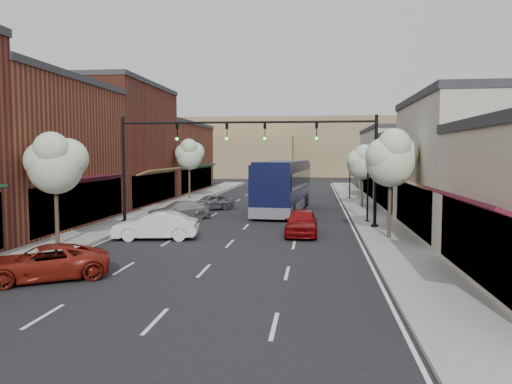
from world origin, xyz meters
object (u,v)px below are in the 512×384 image
(tree_left_far, at_px, (189,154))
(parked_car_a, at_px, (44,263))
(parked_car_c, at_px, (178,210))
(signal_mast_left, at_px, (159,154))
(tree_right_near, at_px, (392,157))
(parked_car_d, at_px, (211,202))
(signal_mast_right, at_px, (336,154))
(tree_left_near, at_px, (55,162))
(parked_car_b, at_px, (156,226))
(lamp_post_near, at_px, (368,178))
(lamp_post_far, at_px, (350,170))
(tree_right_far, at_px, (363,161))
(coach_bus, at_px, (284,185))
(red_hatchback, at_px, (302,222))

(tree_left_far, distance_m, parked_car_a, 32.39)
(parked_car_c, bearing_deg, signal_mast_left, -41.75)
(tree_right_near, xyz_separation_m, parked_car_d, (-12.55, 13.02, -3.79))
(tree_right_near, distance_m, tree_left_far, 27.56)
(signal_mast_left, relative_size, parked_car_a, 1.79)
(signal_mast_right, relative_size, parked_car_a, 1.79)
(signal_mast_left, bearing_deg, tree_left_near, -108.10)
(parked_car_b, bearing_deg, signal_mast_left, -172.72)
(signal_mast_right, distance_m, parked_car_c, 11.91)
(lamp_post_near, xyz_separation_m, parked_car_a, (-13.32, -16.59, -2.37))
(signal_mast_right, bearing_deg, tree_left_near, -149.86)
(signal_mast_right, xyz_separation_m, tree_left_far, (-13.87, 17.95, -0.02))
(parked_car_a, bearing_deg, signal_mast_left, 149.00)
(signal_mast_left, xyz_separation_m, lamp_post_far, (13.42, 20.00, -1.62))
(signal_mast_left, bearing_deg, lamp_post_near, 10.56)
(tree_right_near, relative_size, lamp_post_far, 1.34)
(tree_right_near, xyz_separation_m, parked_car_b, (-12.55, -1.16, -3.71))
(tree_right_far, relative_size, parked_car_a, 1.18)
(lamp_post_near, xyz_separation_m, coach_bus, (-5.95, 6.30, -0.90))
(tree_left_far, relative_size, parked_car_c, 1.37)
(signal_mast_right, height_order, signal_mast_left, same)
(tree_right_near, bearing_deg, lamp_post_near, 94.77)
(lamp_post_near, bearing_deg, tree_left_far, 136.11)
(tree_left_near, height_order, lamp_post_far, tree_left_near)
(lamp_post_far, relative_size, parked_car_d, 1.15)
(coach_bus, bearing_deg, red_hatchback, -76.50)
(signal_mast_left, distance_m, lamp_post_near, 13.75)
(parked_car_c, distance_m, parked_car_d, 6.11)
(tree_right_far, bearing_deg, signal_mast_left, -139.46)
(lamp_post_near, height_order, parked_car_a, lamp_post_near)
(lamp_post_far, bearing_deg, tree_right_near, -88.70)
(parked_car_a, bearing_deg, tree_right_near, 94.47)
(signal_mast_right, distance_m, tree_left_far, 22.68)
(signal_mast_left, height_order, tree_left_near, signal_mast_left)
(tree_left_far, relative_size, coach_bus, 0.45)
(lamp_post_far, relative_size, parked_car_c, 1.00)
(coach_bus, distance_m, parked_car_d, 6.22)
(tree_left_near, relative_size, coach_bus, 0.42)
(signal_mast_left, height_order, red_hatchback, signal_mast_left)
(coach_bus, bearing_deg, tree_right_near, -58.19)
(lamp_post_near, relative_size, red_hatchback, 0.99)
(signal_mast_right, height_order, tree_right_near, signal_mast_right)
(signal_mast_right, xyz_separation_m, parked_car_c, (-10.84, 2.94, -3.97))
(parked_car_d, bearing_deg, signal_mast_left, -46.97)
(lamp_post_near, height_order, parked_car_c, lamp_post_near)
(lamp_post_near, distance_m, parked_car_d, 13.84)
(signal_mast_right, distance_m, signal_mast_left, 11.24)
(parked_car_b, height_order, parked_car_c, parked_car_b)
(tree_right_near, relative_size, parked_car_d, 1.54)
(parked_car_b, bearing_deg, coach_bus, 148.69)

